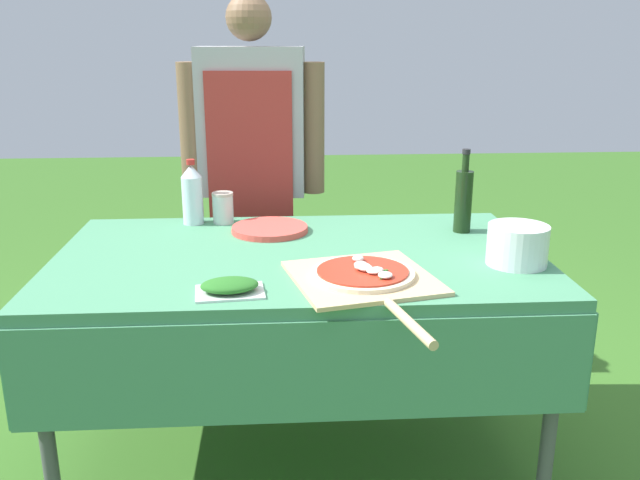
% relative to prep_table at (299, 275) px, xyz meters
% --- Properties ---
extents(ground_plane, '(12.00, 12.00, 0.00)m').
position_rel_prep_table_xyz_m(ground_plane, '(0.00, 0.00, -0.66)').
color(ground_plane, '#386B23').
extents(prep_table, '(1.50, 0.90, 0.73)m').
position_rel_prep_table_xyz_m(prep_table, '(0.00, 0.00, 0.00)').
color(prep_table, '#478960').
rests_on(prep_table, ground).
extents(person_cook, '(0.57, 0.22, 1.52)m').
position_rel_prep_table_xyz_m(person_cook, '(-0.16, 0.70, 0.24)').
color(person_cook, '#4C4C51').
rests_on(person_cook, ground).
extents(pizza_on_peel, '(0.44, 0.66, 0.05)m').
position_rel_prep_table_xyz_m(pizza_on_peel, '(0.17, -0.27, 0.09)').
color(pizza_on_peel, '#D1B27F').
rests_on(pizza_on_peel, prep_table).
extents(oil_bottle, '(0.06, 0.06, 0.28)m').
position_rel_prep_table_xyz_m(oil_bottle, '(0.56, 0.20, 0.19)').
color(oil_bottle, black).
rests_on(oil_bottle, prep_table).
extents(water_bottle, '(0.07, 0.07, 0.23)m').
position_rel_prep_table_xyz_m(water_bottle, '(-0.36, 0.36, 0.18)').
color(water_bottle, silver).
rests_on(water_bottle, prep_table).
extents(herb_container, '(0.19, 0.14, 0.04)m').
position_rel_prep_table_xyz_m(herb_container, '(-0.19, -0.33, 0.09)').
color(herb_container, silver).
rests_on(herb_container, prep_table).
extents(mixing_tub, '(0.18, 0.18, 0.12)m').
position_rel_prep_table_xyz_m(mixing_tub, '(0.63, -0.15, 0.13)').
color(mixing_tub, silver).
rests_on(mixing_tub, prep_table).
extents(plate_stack, '(0.26, 0.26, 0.02)m').
position_rel_prep_table_xyz_m(plate_stack, '(-0.09, 0.24, 0.08)').
color(plate_stack, '#DB4C42').
rests_on(plate_stack, prep_table).
extents(sauce_jar, '(0.08, 0.08, 0.11)m').
position_rel_prep_table_xyz_m(sauce_jar, '(-0.26, 0.36, 0.12)').
color(sauce_jar, silver).
rests_on(sauce_jar, prep_table).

